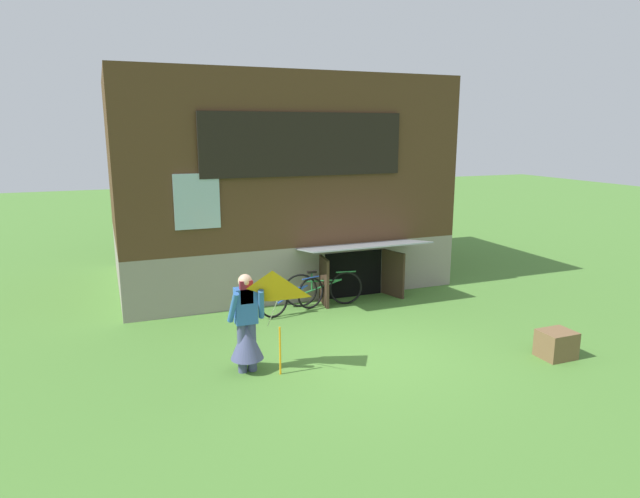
% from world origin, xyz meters
% --- Properties ---
extents(ground_plane, '(60.00, 60.00, 0.00)m').
position_xyz_m(ground_plane, '(0.00, 0.00, 0.00)').
color(ground_plane, '#4C7F33').
extents(log_house, '(7.64, 6.15, 4.96)m').
position_xyz_m(log_house, '(0.00, 5.51, 2.48)').
color(log_house, gray).
rests_on(log_house, ground_plane).
extents(person, '(0.61, 0.52, 1.59)m').
position_xyz_m(person, '(-2.08, -0.03, 0.67)').
color(person, '#474C75').
rests_on(person, ground_plane).
extents(kite, '(1.03, 0.94, 1.66)m').
position_xyz_m(kite, '(-1.79, -0.55, 1.33)').
color(kite, orange).
rests_on(kite, ground_plane).
extents(bicycle_green, '(1.72, 0.36, 0.79)m').
position_xyz_m(bicycle_green, '(0.28, 2.61, 0.38)').
color(bicycle_green, black).
rests_on(bicycle_green, ground_plane).
extents(bicycle_blue, '(1.57, 0.50, 0.74)m').
position_xyz_m(bicycle_blue, '(-0.50, 2.38, 0.36)').
color(bicycle_blue, black).
rests_on(bicycle_blue, ground_plane).
extents(wooden_crate, '(0.56, 0.47, 0.46)m').
position_xyz_m(wooden_crate, '(2.88, -1.41, 0.23)').
color(wooden_crate, brown).
rests_on(wooden_crate, ground_plane).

